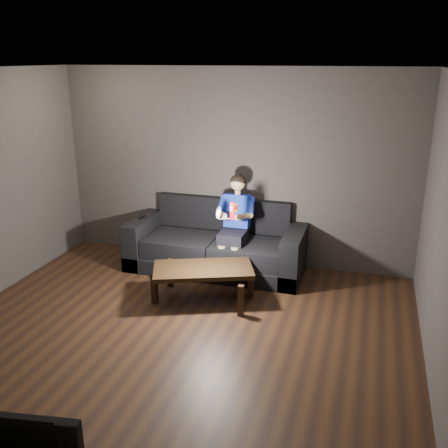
% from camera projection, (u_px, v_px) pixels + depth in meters
% --- Properties ---
extents(floor, '(5.00, 5.00, 0.00)m').
position_uv_depth(floor, '(166.00, 348.00, 5.05)').
color(floor, black).
rests_on(floor, ground).
extents(back_wall, '(5.00, 0.04, 2.70)m').
position_uv_depth(back_wall, '(234.00, 168.00, 6.89)').
color(back_wall, '#3B3734').
rests_on(back_wall, ground).
extents(ceiling, '(5.00, 5.00, 0.02)m').
position_uv_depth(ceiling, '(154.00, 70.00, 4.20)').
color(ceiling, white).
rests_on(ceiling, back_wall).
extents(sofa, '(2.40, 1.04, 0.93)m').
position_uv_depth(sofa, '(217.00, 247.00, 6.92)').
color(sofa, black).
rests_on(sofa, floor).
extents(child, '(0.50, 0.61, 1.23)m').
position_uv_depth(child, '(235.00, 217.00, 6.63)').
color(child, black).
rests_on(child, sofa).
extents(wii_remote_red, '(0.06, 0.08, 0.22)m').
position_uv_depth(wii_remote_red, '(232.00, 211.00, 6.10)').
color(wii_remote_red, '#CA0006').
rests_on(wii_remote_red, child).
extents(nunchuk_white, '(0.08, 0.11, 0.16)m').
position_uv_depth(nunchuk_white, '(219.00, 213.00, 6.17)').
color(nunchuk_white, silver).
rests_on(nunchuk_white, child).
extents(wii_remote_black, '(0.04, 0.14, 0.03)m').
position_uv_depth(wii_remote_black, '(142.00, 217.00, 7.02)').
color(wii_remote_black, black).
rests_on(wii_remote_black, sofa).
extents(coffee_table, '(1.31, 0.98, 0.43)m').
position_uv_depth(coffee_table, '(203.00, 272.00, 5.95)').
color(coffee_table, black).
rests_on(coffee_table, floor).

